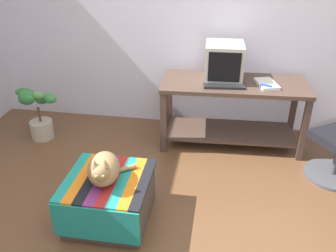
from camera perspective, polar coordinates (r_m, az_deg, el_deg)
name	(u,v)px	position (r m, az deg, el deg)	size (l,w,h in m)	color
ground_plane	(160,246)	(2.77, -1.27, -18.69)	(14.00, 14.00, 0.00)	brown
back_wall	(194,12)	(3.99, 4.11, 17.76)	(8.00, 0.10, 2.60)	silver
desk	(232,102)	(3.79, 10.26, 3.76)	(1.49, 0.68, 0.70)	#4C382D
tv_monitor	(224,62)	(3.71, 8.92, 10.05)	(0.40, 0.42, 0.37)	#BCB7A8
keyboard	(224,86)	(3.56, 8.94, 6.39)	(0.40, 0.15, 0.02)	black
book	(267,84)	(3.69, 15.49, 6.52)	(0.17, 0.30, 0.03)	white
ottoman_with_blanket	(109,199)	(2.90, -9.37, -11.38)	(0.65, 0.65, 0.38)	#4C4238
cat	(104,169)	(2.70, -10.24, -6.78)	(0.35, 0.41, 0.28)	#9E7A4C
potted_plant	(38,113)	(4.13, -20.00, 1.96)	(0.45, 0.36, 0.60)	#B7A893
stapler	(266,87)	(3.59, 15.38, 6.03)	(0.04, 0.11, 0.04)	#2342B7
pen	(268,82)	(3.77, 15.65, 6.80)	(0.01, 0.01, 0.14)	#2351B2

